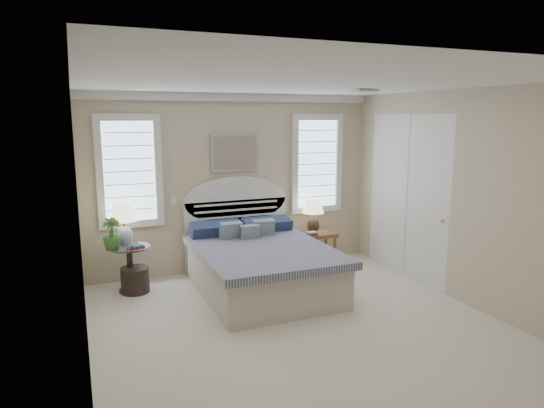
{
  "coord_description": "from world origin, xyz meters",
  "views": [
    {
      "loc": [
        -2.26,
        -4.55,
        2.36
      ],
      "look_at": [
        0.01,
        1.0,
        1.27
      ],
      "focal_mm": 32.0,
      "sensor_mm": 36.0,
      "label": 1
    }
  ],
  "objects_px": {
    "side_table_left": "(130,264)",
    "lamp_right": "(313,212)",
    "floor_pot": "(135,280)",
    "nightstand_right": "(319,241)",
    "lamp_left": "(124,219)",
    "bed": "(259,262)"
  },
  "relations": [
    {
      "from": "nightstand_right",
      "to": "floor_pot",
      "type": "bearing_deg",
      "value": -176.56
    },
    {
      "from": "side_table_left",
      "to": "lamp_right",
      "type": "height_order",
      "value": "lamp_right"
    },
    {
      "from": "side_table_left",
      "to": "lamp_right",
      "type": "bearing_deg",
      "value": 2.83
    },
    {
      "from": "side_table_left",
      "to": "lamp_left",
      "type": "distance_m",
      "value": 0.61
    },
    {
      "from": "nightstand_right",
      "to": "floor_pot",
      "type": "relative_size",
      "value": 1.39
    },
    {
      "from": "lamp_left",
      "to": "side_table_left",
      "type": "bearing_deg",
      "value": -59.67
    },
    {
      "from": "side_table_left",
      "to": "lamp_right",
      "type": "relative_size",
      "value": 1.13
    },
    {
      "from": "nightstand_right",
      "to": "lamp_left",
      "type": "relative_size",
      "value": 0.89
    },
    {
      "from": "lamp_right",
      "to": "bed",
      "type": "bearing_deg",
      "value": -148.65
    },
    {
      "from": "floor_pot",
      "to": "lamp_right",
      "type": "xyz_separation_m",
      "value": [
        2.8,
        0.22,
        0.7
      ]
    },
    {
      "from": "floor_pot",
      "to": "lamp_left",
      "type": "xyz_separation_m",
      "value": [
        -0.09,
        0.15,
        0.82
      ]
    },
    {
      "from": "bed",
      "to": "side_table_left",
      "type": "distance_m",
      "value": 1.75
    },
    {
      "from": "floor_pot",
      "to": "lamp_right",
      "type": "bearing_deg",
      "value": 4.4
    },
    {
      "from": "lamp_left",
      "to": "lamp_right",
      "type": "xyz_separation_m",
      "value": [
        2.9,
        0.07,
        -0.12
      ]
    },
    {
      "from": "lamp_right",
      "to": "nightstand_right",
      "type": "bearing_deg",
      "value": -23.08
    },
    {
      "from": "side_table_left",
      "to": "floor_pot",
      "type": "height_order",
      "value": "side_table_left"
    },
    {
      "from": "bed",
      "to": "side_table_left",
      "type": "bearing_deg",
      "value": 160.26
    },
    {
      "from": "floor_pot",
      "to": "side_table_left",
      "type": "bearing_deg",
      "value": 123.11
    },
    {
      "from": "floor_pot",
      "to": "lamp_right",
      "type": "relative_size",
      "value": 0.68
    },
    {
      "from": "side_table_left",
      "to": "nightstand_right",
      "type": "relative_size",
      "value": 1.19
    },
    {
      "from": "lamp_left",
      "to": "lamp_right",
      "type": "distance_m",
      "value": 2.9
    },
    {
      "from": "side_table_left",
      "to": "lamp_right",
      "type": "xyz_separation_m",
      "value": [
        2.85,
        0.14,
        0.48
      ]
    }
  ]
}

